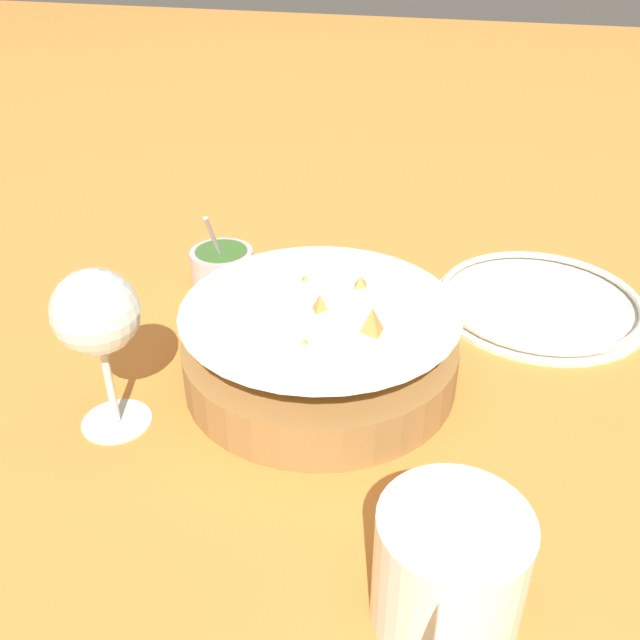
% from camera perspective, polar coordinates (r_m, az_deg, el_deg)
% --- Properties ---
extents(ground_plane, '(4.00, 4.00, 0.00)m').
position_cam_1_polar(ground_plane, '(0.68, 3.10, -4.87)').
color(ground_plane, orange).
extents(food_basket, '(0.26, 0.26, 0.10)m').
position_cam_1_polar(food_basket, '(0.66, 0.13, -2.14)').
color(food_basket, olive).
rests_on(food_basket, ground_plane).
extents(sauce_cup, '(0.07, 0.07, 0.10)m').
position_cam_1_polar(sauce_cup, '(0.83, -7.82, 4.34)').
color(sauce_cup, '#B7B7BC').
rests_on(sauce_cup, ground_plane).
extents(wine_glass, '(0.07, 0.07, 0.15)m').
position_cam_1_polar(wine_glass, '(0.60, -17.45, 0.20)').
color(wine_glass, silver).
rests_on(wine_glass, ground_plane).
extents(beer_mug, '(0.13, 0.10, 0.09)m').
position_cam_1_polar(beer_mug, '(0.47, 10.26, -19.45)').
color(beer_mug, silver).
rests_on(beer_mug, ground_plane).
extents(side_plate, '(0.23, 0.23, 0.01)m').
position_cam_1_polar(side_plate, '(0.83, 17.16, 1.47)').
color(side_plate, silver).
rests_on(side_plate, ground_plane).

